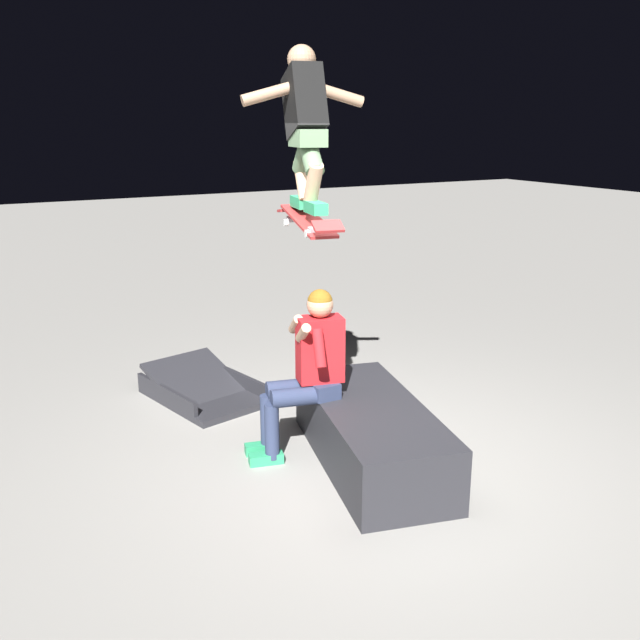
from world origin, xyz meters
The scene contains 6 objects.
ground_plane centered at (0.00, 0.00, 0.00)m, with size 40.00×40.00×0.00m, color gray.
ledge_box_main centered at (0.04, -0.03, 0.24)m, with size 1.80×0.74×0.48m, color #28282D.
person_sitting_on_ledge centered at (0.43, 0.32, 0.73)m, with size 0.59×0.79×1.31m.
skateboard centered at (0.40, 0.31, 1.83)m, with size 1.04×0.39×0.15m.
skater_airborne centered at (0.46, 0.30, 2.51)m, with size 0.63×0.88×1.12m.
kicker_ramp centered at (1.86, 0.65, 0.06)m, with size 1.25×0.99×0.40m.
Camera 1 is at (-4.03, 2.63, 2.51)m, focal length 39.39 mm.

